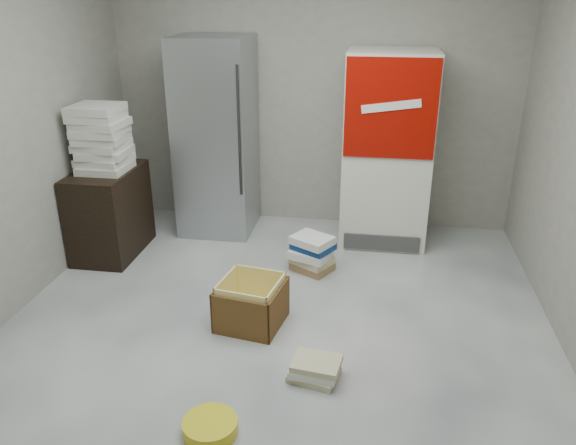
# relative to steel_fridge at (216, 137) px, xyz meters

# --- Properties ---
(ground) EXTENTS (5.00, 5.00, 0.00)m
(ground) POSITION_rel_steel_fridge_xyz_m (0.90, -2.13, -0.95)
(ground) COLOR silver
(ground) RESTS_ON ground
(room_shell) EXTENTS (4.04, 5.04, 2.82)m
(room_shell) POSITION_rel_steel_fridge_xyz_m (0.90, -2.13, 0.85)
(room_shell) COLOR #9C978D
(room_shell) RESTS_ON ground
(steel_fridge) EXTENTS (0.70, 0.72, 1.90)m
(steel_fridge) POSITION_rel_steel_fridge_xyz_m (0.00, 0.00, 0.00)
(steel_fridge) COLOR #A7AAAF
(steel_fridge) RESTS_ON ground
(coke_cooler) EXTENTS (0.80, 0.73, 1.80)m
(coke_cooler) POSITION_rel_steel_fridge_xyz_m (1.65, -0.01, -0.05)
(coke_cooler) COLOR silver
(coke_cooler) RESTS_ON ground
(wood_shelf) EXTENTS (0.50, 0.80, 0.80)m
(wood_shelf) POSITION_rel_steel_fridge_xyz_m (-0.83, -0.73, -0.55)
(wood_shelf) COLOR black
(wood_shelf) RESTS_ON ground
(supply_box_stack) EXTENTS (0.44, 0.44, 0.58)m
(supply_box_stack) POSITION_rel_steel_fridge_xyz_m (-0.82, -0.73, 0.14)
(supply_box_stack) COLOR white
(supply_box_stack) RESTS_ON wood_shelf
(phonebook_stack_main) EXTENTS (0.42, 0.41, 0.33)m
(phonebook_stack_main) POSITION_rel_steel_fridge_xyz_m (1.05, -0.82, -0.78)
(phonebook_stack_main) COLOR olive
(phonebook_stack_main) RESTS_ON ground
(phonebook_stack_side) EXTENTS (0.35, 0.30, 0.14)m
(phonebook_stack_side) POSITION_rel_steel_fridge_xyz_m (1.24, -2.28, -0.88)
(phonebook_stack_side) COLOR #C2B78A
(phonebook_stack_side) RESTS_ON ground
(cardboard_box) EXTENTS (0.51, 0.51, 0.36)m
(cardboard_box) POSITION_rel_steel_fridge_xyz_m (0.71, -1.73, -0.80)
(cardboard_box) COLOR yellow
(cardboard_box) RESTS_ON ground
(bucket_lid) EXTENTS (0.35, 0.35, 0.08)m
(bucket_lid) POSITION_rel_steel_fridge_xyz_m (0.72, -2.85, -0.91)
(bucket_lid) COLOR yellow
(bucket_lid) RESTS_ON ground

